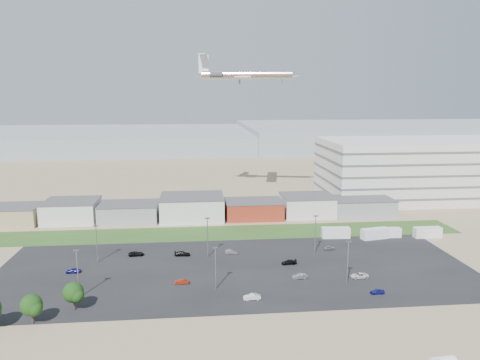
{
  "coord_description": "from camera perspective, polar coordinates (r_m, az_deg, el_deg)",
  "views": [
    {
      "loc": [
        -5.27,
        -92.0,
        43.58
      ],
      "look_at": [
        6.25,
        22.0,
        22.63
      ],
      "focal_mm": 35.0,
      "sensor_mm": 36.0,
      "label": 1
    }
  ],
  "objects": [
    {
      "name": "lightpole_back_r",
      "position": [
        132.01,
        9.17,
        -6.58
      ],
      "size": [
        1.27,
        0.53,
        10.83
      ],
      "primitive_type": null,
      "color": "slate",
      "rests_on": "ground"
    },
    {
      "name": "hills_backdrop",
      "position": [
        411.37,
        0.58,
        4.91
      ],
      "size": [
        700.0,
        200.0,
        9.0
      ],
      "primitive_type": null,
      "color": "gray",
      "rests_on": "ground"
    },
    {
      "name": "parked_car_13",
      "position": [
        103.97,
        1.48,
        -14.04
      ],
      "size": [
        3.84,
        1.43,
        1.25
      ],
      "primitive_type": "imported",
      "rotation": [
        0.0,
        0.0,
        -1.54
      ],
      "color": "silver",
      "rests_on": "ground"
    },
    {
      "name": "parked_car_9",
      "position": [
        132.96,
        -12.54,
        -8.76
      ],
      "size": [
        4.37,
        2.28,
        1.18
      ],
      "primitive_type": "imported",
      "rotation": [
        0.0,
        0.0,
        1.65
      ],
      "color": "black",
      "rests_on": "ground"
    },
    {
      "name": "tree_right",
      "position": [
        101.33,
        -24.08,
        -13.98
      ],
      "size": [
        4.47,
        4.47,
        6.7
      ],
      "primitive_type": null,
      "color": "black",
      "rests_on": "ground"
    },
    {
      "name": "box_trailer_d",
      "position": [
        156.82,
        21.88,
        -5.94
      ],
      "size": [
        8.54,
        2.78,
        3.19
      ],
      "primitive_type": null,
      "rotation": [
        0.0,
        0.0,
        0.01
      ],
      "color": "silver",
      "rests_on": "ground"
    },
    {
      "name": "grass_strip",
      "position": [
        150.54,
        -3.54,
        -6.48
      ],
      "size": [
        160.0,
        16.0,
        0.02
      ],
      "primitive_type": "cube",
      "color": "#304F1D",
      "rests_on": "ground"
    },
    {
      "name": "parked_car_12",
      "position": [
        124.39,
        5.98,
        -9.92
      ],
      "size": [
        4.07,
        1.85,
        1.16
      ],
      "primitive_type": "imported",
      "rotation": [
        0.0,
        0.0,
        -1.51
      ],
      "color": "black",
      "rests_on": "ground"
    },
    {
      "name": "parked_car_4",
      "position": [
        112.62,
        -7.11,
        -12.18
      ],
      "size": [
        3.44,
        1.44,
        1.1
      ],
      "primitive_type": "imported",
      "rotation": [
        0.0,
        0.0,
        -1.65
      ],
      "color": "maroon",
      "rests_on": "ground"
    },
    {
      "name": "airliner",
      "position": [
        198.49,
        0.86,
        12.68
      ],
      "size": [
        50.68,
        39.13,
        13.49
      ],
      "primitive_type": null,
      "rotation": [
        0.0,
        0.0,
        -0.19
      ],
      "color": "silver"
    },
    {
      "name": "parked_car_5",
      "position": [
        125.15,
        -19.67,
        -10.35
      ],
      "size": [
        3.58,
        1.46,
        1.22
      ],
      "primitive_type": "imported",
      "rotation": [
        0.0,
        0.0,
        -1.56
      ],
      "color": "navy",
      "rests_on": "ground"
    },
    {
      "name": "parked_car_8",
      "position": [
        136.97,
        10.84,
        -8.13
      ],
      "size": [
        3.46,
        1.65,
        1.14
      ],
      "primitive_type": "imported",
      "rotation": [
        0.0,
        0.0,
        1.66
      ],
      "color": "#A5A5AA",
      "rests_on": "ground"
    },
    {
      "name": "building_row",
      "position": [
        168.14,
        -9.62,
        -3.4
      ],
      "size": [
        170.0,
        20.0,
        8.0
      ],
      "primitive_type": null,
      "color": "silver",
      "rests_on": "ground"
    },
    {
      "name": "tree_near",
      "position": [
        104.01,
        -19.65,
        -13.01
      ],
      "size": [
        4.5,
        4.5,
        6.75
      ],
      "primitive_type": null,
      "color": "black",
      "rests_on": "ground"
    },
    {
      "name": "box_trailer_a",
      "position": [
        148.21,
        11.59,
        -6.3
      ],
      "size": [
        8.77,
        3.25,
        3.23
      ],
      "primitive_type": null,
      "rotation": [
        0.0,
        0.0,
        -0.07
      ],
      "color": "silver",
      "rests_on": "ground"
    },
    {
      "name": "parking_garage",
      "position": [
        212.16,
        20.99,
        1.24
      ],
      "size": [
        80.0,
        40.0,
        25.0
      ],
      "primitive_type": "cube",
      "color": "silver",
      "rests_on": "ground"
    },
    {
      "name": "ground",
      "position": [
        101.93,
        -2.33,
        -14.96
      ],
      "size": [
        700.0,
        700.0,
        0.0
      ],
      "primitive_type": "plane",
      "color": "#90755B",
      "rests_on": "ground"
    },
    {
      "name": "lightpole_back_l",
      "position": [
        129.43,
        -17.07,
        -7.45
      ],
      "size": [
        1.18,
        0.49,
        10.01
      ],
      "primitive_type": null,
      "color": "slate",
      "rests_on": "ground"
    },
    {
      "name": "parked_car_11",
      "position": [
        131.51,
        -1.03,
        -8.72
      ],
      "size": [
        3.66,
        1.56,
        1.17
      ],
      "primitive_type": "imported",
      "rotation": [
        0.0,
        0.0,
        1.48
      ],
      "color": "#595B5E",
      "rests_on": "ground"
    },
    {
      "name": "parked_car_2",
      "position": [
        110.95,
        16.39,
        -12.91
      ],
      "size": [
        3.19,
        1.32,
        1.08
      ],
      "primitive_type": "imported",
      "rotation": [
        0.0,
        0.0,
        -1.56
      ],
      "color": "navy",
      "rests_on": "ground"
    },
    {
      "name": "box_trailer_b",
      "position": [
        150.08,
        16.1,
        -6.3
      ],
      "size": [
        8.93,
        4.35,
        3.21
      ],
      "primitive_type": null,
      "rotation": [
        0.0,
        0.0,
        0.2
      ],
      "color": "silver",
      "rests_on": "ground"
    },
    {
      "name": "lightpole_front_l",
      "position": [
        108.8,
        -19.16,
        -10.77
      ],
      "size": [
        1.28,
        0.53,
        10.86
      ],
      "primitive_type": null,
      "color": "slate",
      "rests_on": "ground"
    },
    {
      "name": "lightpole_front_r",
      "position": [
        112.87,
        12.99,
        -9.8
      ],
      "size": [
        1.22,
        0.51,
        10.39
      ],
      "primitive_type": null,
      "color": "slate",
      "rests_on": "ground"
    },
    {
      "name": "lightpole_front_m",
      "position": [
        107.66,
        -3.0,
        -10.68
      ],
      "size": [
        1.16,
        0.49,
        9.9
      ],
      "primitive_type": null,
      "color": "slate",
      "rests_on": "ground"
    },
    {
      "name": "parked_car_6",
      "position": [
        130.83,
        -7.04,
        -8.89
      ],
      "size": [
        4.45,
        2.08,
        1.26
      ],
      "primitive_type": "imported",
      "rotation": [
        0.0,
        0.0,
        1.5
      ],
      "color": "black",
      "rests_on": "ground"
    },
    {
      "name": "lightpole_back_m",
      "position": [
        128.0,
        -3.98,
        -6.99
      ],
      "size": [
        1.29,
        0.54,
        10.94
      ],
      "primitive_type": null,
      "color": "slate",
      "rests_on": "ground"
    },
    {
      "name": "parked_car_1",
      "position": [
        115.41,
        7.31,
        -11.58
      ],
      "size": [
        3.92,
        1.74,
        1.25
      ],
      "primitive_type": "imported",
      "rotation": [
        0.0,
        0.0,
        -1.46
      ],
      "color": "#A5A5AA",
      "rests_on": "ground"
    },
    {
      "name": "parking_lot",
      "position": [
        120.61,
        -0.5,
        -10.82
      ],
      "size": [
        120.0,
        50.0,
        0.01
      ],
      "primitive_type": "cube",
      "color": "black",
      "rests_on": "ground"
    },
    {
      "name": "box_trailer_c",
      "position": [
        152.99,
        17.59,
        -6.12
      ],
      "size": [
        7.9,
        2.86,
        2.91
      ],
      "primitive_type": null,
      "rotation": [
        0.0,
        0.0,
        -0.06
      ],
      "color": "silver",
      "rests_on": "ground"
    },
    {
      "name": "parked_car_0",
      "position": [
        118.57,
        14.33,
        -11.22
      ],
      "size": [
        4.46,
        2.17,
        1.22
      ],
      "primitive_type": "imported",
      "rotation": [
        0.0,
        0.0,
        -1.6
      ],
      "color": "silver",
      "rests_on": "ground"
    }
  ]
}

